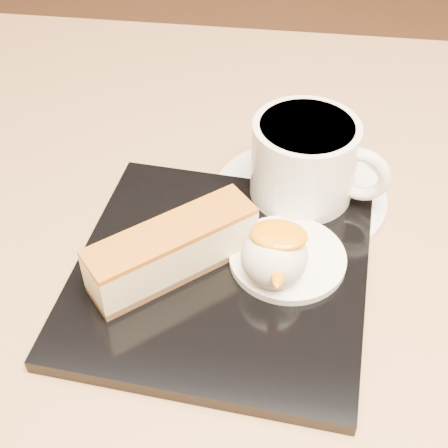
# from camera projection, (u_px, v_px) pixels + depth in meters

# --- Properties ---
(table) EXTENTS (0.80, 0.80, 0.72)m
(table) POSITION_uv_depth(u_px,v_px,m) (253.00, 375.00, 0.60)
(table) COLOR black
(table) RESTS_ON ground
(dessert_plate) EXTENTS (0.24, 0.24, 0.01)m
(dessert_plate) POSITION_uv_depth(u_px,v_px,m) (221.00, 274.00, 0.48)
(dessert_plate) COLOR black
(dessert_plate) RESTS_ON table
(cheesecake) EXTENTS (0.12, 0.11, 0.04)m
(cheesecake) POSITION_uv_depth(u_px,v_px,m) (173.00, 250.00, 0.46)
(cheesecake) COLOR brown
(cheesecake) RESTS_ON dessert_plate
(cream_smear) EXTENTS (0.09, 0.09, 0.01)m
(cream_smear) POSITION_uv_depth(u_px,v_px,m) (287.00, 258.00, 0.48)
(cream_smear) COLOR white
(cream_smear) RESTS_ON dessert_plate
(ice_cream_scoop) EXTENTS (0.05, 0.05, 0.05)m
(ice_cream_scoop) POSITION_uv_depth(u_px,v_px,m) (274.00, 256.00, 0.45)
(ice_cream_scoop) COLOR white
(ice_cream_scoop) RESTS_ON cream_smear
(mango_sauce) EXTENTS (0.04, 0.03, 0.01)m
(mango_sauce) POSITION_uv_depth(u_px,v_px,m) (279.00, 235.00, 0.44)
(mango_sauce) COLOR orange
(mango_sauce) RESTS_ON ice_cream_scoop
(mint_sprig) EXTENTS (0.04, 0.03, 0.00)m
(mint_sprig) POSITION_uv_depth(u_px,v_px,m) (253.00, 228.00, 0.50)
(mint_sprig) COLOR green
(mint_sprig) RESTS_ON cream_smear
(saucer) EXTENTS (0.15, 0.15, 0.01)m
(saucer) POSITION_uv_depth(u_px,v_px,m) (299.00, 197.00, 0.55)
(saucer) COLOR white
(saucer) RESTS_ON table
(coffee_cup) EXTENTS (0.12, 0.09, 0.07)m
(coffee_cup) POSITION_uv_depth(u_px,v_px,m) (306.00, 160.00, 0.52)
(coffee_cup) COLOR white
(coffee_cup) RESTS_ON saucer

